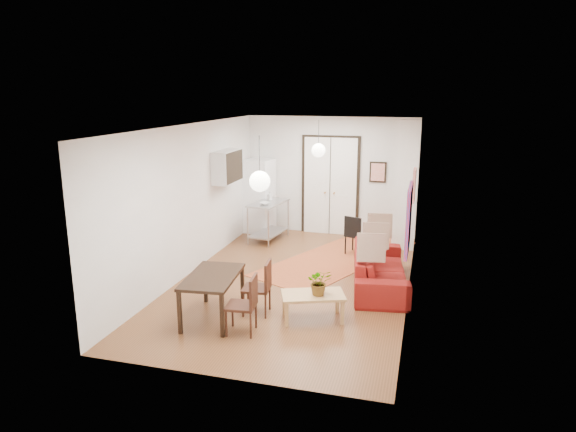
% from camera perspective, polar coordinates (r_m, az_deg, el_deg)
% --- Properties ---
extents(floor, '(7.00, 7.00, 0.00)m').
position_cam_1_polar(floor, '(9.80, 0.75, -7.21)').
color(floor, brown).
rests_on(floor, ground).
extents(ceiling, '(4.20, 7.00, 0.02)m').
position_cam_1_polar(ceiling, '(9.16, 0.81, 9.97)').
color(ceiling, white).
rests_on(ceiling, wall_back).
extents(wall_back, '(4.20, 0.02, 2.90)m').
position_cam_1_polar(wall_back, '(12.73, 4.77, 4.44)').
color(wall_back, silver).
rests_on(wall_back, floor).
extents(wall_front, '(4.20, 0.02, 2.90)m').
position_cam_1_polar(wall_front, '(6.18, -7.49, -5.84)').
color(wall_front, silver).
rests_on(wall_front, floor).
extents(wall_left, '(0.02, 7.00, 2.90)m').
position_cam_1_polar(wall_left, '(10.10, -10.84, 1.77)').
color(wall_left, silver).
rests_on(wall_left, floor).
extents(wall_right, '(0.02, 7.00, 2.90)m').
position_cam_1_polar(wall_right, '(9.09, 13.70, 0.29)').
color(wall_right, silver).
rests_on(wall_right, floor).
extents(double_doors, '(1.44, 0.06, 2.50)m').
position_cam_1_polar(double_doors, '(12.73, 4.71, 3.30)').
color(double_doors, white).
rests_on(double_doors, wall_back).
extents(stub_partition, '(0.50, 0.10, 2.90)m').
position_cam_1_polar(stub_partition, '(11.59, 12.91, 3.21)').
color(stub_partition, silver).
rests_on(stub_partition, floor).
extents(wall_cabinet, '(0.35, 1.00, 0.70)m').
position_cam_1_polar(wall_cabinet, '(11.29, -6.78, 5.51)').
color(wall_cabinet, silver).
rests_on(wall_cabinet, wall_left).
extents(painting_popart, '(0.05, 1.00, 1.00)m').
position_cam_1_polar(painting_popart, '(7.83, 13.27, -0.34)').
color(painting_popart, red).
rests_on(painting_popart, wall_right).
extents(painting_abstract, '(0.05, 0.50, 0.60)m').
position_cam_1_polar(painting_abstract, '(9.80, 13.83, 3.34)').
color(painting_abstract, white).
rests_on(painting_abstract, wall_right).
extents(poster_back, '(0.40, 0.03, 0.50)m').
position_cam_1_polar(poster_back, '(12.52, 9.95, 4.82)').
color(poster_back, red).
rests_on(poster_back, wall_back).
extents(print_left, '(0.03, 0.44, 0.54)m').
position_cam_1_polar(print_left, '(11.80, -6.55, 6.11)').
color(print_left, '#925E3D').
rests_on(print_left, wall_left).
extents(pendant_back, '(0.30, 0.30, 0.80)m').
position_cam_1_polar(pendant_back, '(11.16, 3.40, 7.30)').
color(pendant_back, white).
rests_on(pendant_back, ceiling).
extents(pendant_front, '(0.30, 0.30, 0.80)m').
position_cam_1_polar(pendant_front, '(7.33, -3.16, 3.87)').
color(pendant_front, white).
rests_on(pendant_front, ceiling).
extents(kilim_rug, '(3.16, 4.43, 0.01)m').
position_cam_1_polar(kilim_rug, '(11.12, 5.59, -4.64)').
color(kilim_rug, '#C46431').
rests_on(kilim_rug, floor).
extents(sofa, '(1.24, 2.46, 0.69)m').
position_cam_1_polar(sofa, '(9.58, 10.18, -5.73)').
color(sofa, maroon).
rests_on(sofa, floor).
extents(coffee_table, '(1.09, 0.84, 0.43)m').
position_cam_1_polar(coffee_table, '(8.10, 2.78, -9.01)').
color(coffee_table, tan).
rests_on(coffee_table, floor).
extents(potted_plant, '(0.44, 0.47, 0.42)m').
position_cam_1_polar(potted_plant, '(7.99, 3.51, -7.31)').
color(potted_plant, '#295B2D').
rests_on(potted_plant, coffee_table).
extents(kitchen_counter, '(0.77, 1.29, 0.93)m').
position_cam_1_polar(kitchen_counter, '(12.24, -2.18, 0.08)').
color(kitchen_counter, '#ACADB0').
rests_on(kitchen_counter, floor).
extents(bowl, '(0.29, 0.29, 0.05)m').
position_cam_1_polar(bowl, '(11.88, -2.64, 1.40)').
color(bowl, silver).
rests_on(bowl, kitchen_counter).
extents(soap_bottle, '(0.12, 0.12, 0.19)m').
position_cam_1_polar(soap_bottle, '(12.40, -2.08, 2.26)').
color(soap_bottle, '#5392B4').
rests_on(soap_bottle, kitchen_counter).
extents(fridge, '(0.74, 0.74, 1.84)m').
position_cam_1_polar(fridge, '(12.93, -3.22, 2.23)').
color(fridge, white).
rests_on(fridge, floor).
extents(dining_table, '(0.87, 1.36, 0.72)m').
position_cam_1_polar(dining_table, '(8.13, -8.39, -7.06)').
color(dining_table, black).
rests_on(dining_table, floor).
extents(dining_chair_near, '(0.47, 0.62, 0.89)m').
position_cam_1_polar(dining_chair_near, '(8.35, -3.35, -7.28)').
color(dining_chair_near, '#3D1E13').
rests_on(dining_chair_near, floor).
extents(dining_chair_far, '(0.47, 0.62, 0.89)m').
position_cam_1_polar(dining_chair_far, '(7.74, -5.02, -9.06)').
color(dining_chair_far, '#3D1E13').
rests_on(dining_chair_far, floor).
extents(black_side_chair, '(0.51, 0.52, 0.87)m').
position_cam_1_polar(black_side_chair, '(11.39, 7.65, -1.62)').
color(black_side_chair, black).
rests_on(black_side_chair, floor).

